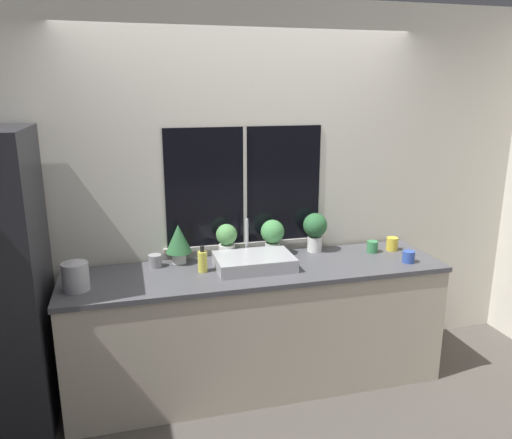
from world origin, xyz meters
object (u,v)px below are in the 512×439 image
object	(u,v)px
potted_plant_center_right	(272,235)
mug_yellow	(392,244)
mug_blue	(409,257)
potted_plant_far_left	(179,240)
mug_green	(372,247)
potted_plant_center_left	(227,240)
soap_bottle	(203,261)
mug_grey	(155,261)
sink	(254,261)
kettle	(75,275)
potted_plant_far_right	(315,229)

from	to	relation	value
potted_plant_center_right	mug_yellow	xyz separation A→B (m)	(0.92, -0.13, -0.11)
mug_blue	potted_plant_far_left	bearing A→B (deg)	165.53
potted_plant_center_right	mug_green	xyz separation A→B (m)	(0.75, -0.14, -0.11)
potted_plant_center_right	mug_blue	bearing A→B (deg)	-24.60
potted_plant_center_left	soap_bottle	world-z (taller)	potted_plant_center_left
potted_plant_far_left	mug_blue	world-z (taller)	potted_plant_far_left
mug_grey	mug_green	world-z (taller)	same
mug_grey	potted_plant_center_right	bearing A→B (deg)	2.62
potted_plant_far_left	potted_plant_center_right	world-z (taller)	potted_plant_far_left
soap_bottle	mug_blue	bearing A→B (deg)	-7.54
potted_plant_far_left	potted_plant_center_right	distance (m)	0.69
sink	potted_plant_far_left	bearing A→B (deg)	154.53
mug_blue	kettle	size ratio (longest dim) A/B	0.44
potted_plant_far_left	kettle	bearing A→B (deg)	-153.57
potted_plant_far_left	potted_plant_far_right	xyz separation A→B (m)	(1.03, 0.00, 0.01)
sink	mug_grey	distance (m)	0.69
potted_plant_center_right	mug_yellow	world-z (taller)	potted_plant_center_right
potted_plant_far_right	mug_green	bearing A→B (deg)	-18.28
potted_plant_center_right	mug_green	world-z (taller)	potted_plant_center_right
potted_plant_far_right	soap_bottle	bearing A→B (deg)	-166.37
sink	soap_bottle	xyz separation A→B (m)	(-0.36, 0.02, 0.03)
soap_bottle	mug_blue	size ratio (longest dim) A/B	2.10
sink	mug_grey	world-z (taller)	sink
potted_plant_far_right	potted_plant_center_right	bearing A→B (deg)	180.00
mug_blue	mug_green	xyz separation A→B (m)	(-0.14, 0.27, 0.00)
potted_plant_far_left	soap_bottle	distance (m)	0.27
sink	mug_blue	xyz separation A→B (m)	(1.10, -0.18, -0.00)
mug_blue	sink	bearing A→B (deg)	170.89
potted_plant_far_left	mug_grey	distance (m)	0.21
potted_plant_far_left	mug_yellow	xyz separation A→B (m)	(1.61, -0.13, -0.12)
mug_blue	kettle	bearing A→B (deg)	178.06
potted_plant_far_left	kettle	world-z (taller)	potted_plant_far_left
potted_plant_center_left	mug_green	world-z (taller)	potted_plant_center_left
kettle	mug_grey	bearing A→B (deg)	30.50
potted_plant_center_right	mug_blue	xyz separation A→B (m)	(0.89, -0.41, -0.11)
potted_plant_center_left	potted_plant_center_right	xyz separation A→B (m)	(0.35, 0.00, 0.01)
mug_yellow	mug_blue	bearing A→B (deg)	-95.55
sink	mug_grey	bearing A→B (deg)	163.67
mug_green	potted_plant_far_right	bearing A→B (deg)	161.72
potted_plant_center_left	mug_blue	size ratio (longest dim) A/B	3.00
mug_grey	kettle	distance (m)	0.58
kettle	potted_plant_far_right	bearing A→B (deg)	11.09
mug_blue	mug_green	distance (m)	0.31
soap_bottle	mug_yellow	bearing A→B (deg)	3.34
potted_plant_far_left	potted_plant_center_right	xyz separation A→B (m)	(0.69, 0.00, -0.01)
sink	mug_green	distance (m)	0.96
potted_plant_center_left	mug_grey	bearing A→B (deg)	-175.63
mug_grey	kettle	xyz separation A→B (m)	(-0.50, -0.29, 0.05)
sink	mug_yellow	distance (m)	1.13
mug_grey	mug_green	xyz separation A→B (m)	(1.61, -0.10, -0.00)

